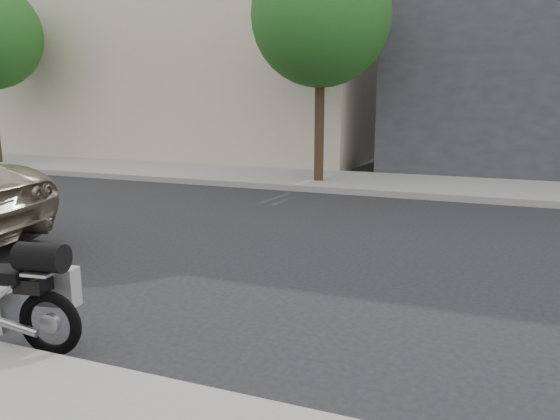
% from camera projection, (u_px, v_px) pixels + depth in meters
% --- Properties ---
extents(ground, '(120.00, 120.00, 0.00)m').
position_uv_depth(ground, '(325.00, 256.00, 7.78)').
color(ground, black).
rests_on(ground, ground).
extents(far_sidewalk, '(44.00, 3.00, 0.15)m').
position_uv_depth(far_sidewalk, '(400.00, 185.00, 13.69)').
color(far_sidewalk, gray).
rests_on(far_sidewalk, ground).
extents(far_building_cream, '(14.00, 11.00, 8.00)m').
position_uv_depth(far_building_cream, '(213.00, 53.00, 22.50)').
color(far_building_cream, '#BFB799').
rests_on(far_building_cream, ground).
extents(street_tree_mid, '(3.40, 3.40, 5.70)m').
position_uv_depth(street_tree_mid, '(321.00, 16.00, 13.13)').
color(street_tree_mid, '#362618').
rests_on(street_tree_mid, far_sidewalk).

